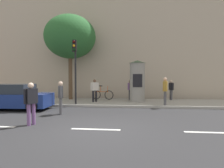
{
  "coord_description": "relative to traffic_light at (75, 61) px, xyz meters",
  "views": [
    {
      "loc": [
        1.29,
        -6.81,
        1.88
      ],
      "look_at": [
        0.39,
        2.0,
        1.58
      ],
      "focal_mm": 30.9,
      "sensor_mm": 36.0,
      "label": 1
    }
  ],
  "objects": [
    {
      "name": "ground_plane",
      "position": [
        2.32,
        -5.24,
        -2.92
      ],
      "size": [
        80.0,
        80.0,
        0.0
      ],
      "primitive_type": "plane",
      "color": "#2B2B2D"
    },
    {
      "name": "traffic_light",
      "position": [
        0.0,
        0.0,
        0.0
      ],
      "size": [
        0.24,
        0.45,
        4.1
      ],
      "color": "black",
      "rests_on": "sidewalk_curb"
    },
    {
      "name": "pedestrian_in_light_jacket",
      "position": [
        6.64,
        3.09,
        -1.9
      ],
      "size": [
        0.32,
        0.57,
        1.52
      ],
      "color": "#4C4C51",
      "rests_on": "sidewalk_curb"
    },
    {
      "name": "pedestrian_with_backpack",
      "position": [
        0.02,
        -2.59,
        -1.94
      ],
      "size": [
        0.36,
        0.54,
        1.68
      ],
      "color": "#4C4C51",
      "rests_on": "ground_plane"
    },
    {
      "name": "bicycle_leaning",
      "position": [
        1.35,
        2.86,
        -2.38
      ],
      "size": [
        1.75,
        0.4,
        1.09
      ],
      "color": "black",
      "rests_on": "sidewalk_curb"
    },
    {
      "name": "pedestrian_in_red_top",
      "position": [
        1.02,
        1.33,
        -1.83
      ],
      "size": [
        0.52,
        0.49,
        1.6
      ],
      "color": "black",
      "rests_on": "sidewalk_curb"
    },
    {
      "name": "lane_markings",
      "position": [
        2.32,
        -5.24,
        -2.92
      ],
      "size": [
        25.8,
        0.16,
        0.01
      ],
      "color": "silver",
      "rests_on": "ground_plane"
    },
    {
      "name": "parked_car_dark",
      "position": [
        -3.25,
        -1.44,
        -2.2
      ],
      "size": [
        4.17,
        2.01,
        1.5
      ],
      "color": "navy",
      "rests_on": "ground_plane"
    },
    {
      "name": "sidewalk_curb",
      "position": [
        2.32,
        1.76,
        -2.85
      ],
      "size": [
        36.0,
        4.0,
        0.15
      ],
      "primitive_type": "cube",
      "color": "#9E9B93",
      "rests_on": "ground_plane"
    },
    {
      "name": "street_tree",
      "position": [
        -1.18,
        2.71,
        2.11
      ],
      "size": [
        3.98,
        3.98,
        6.59
      ],
      "color": "brown",
      "rests_on": "sidewalk_curb"
    },
    {
      "name": "pedestrian_with_bag",
      "position": [
        -0.32,
        -4.87,
        -1.94
      ],
      "size": [
        0.42,
        0.55,
        1.68
      ],
      "color": "#724C84",
      "rests_on": "ground_plane"
    },
    {
      "name": "pedestrian_in_dark_shirt",
      "position": [
        5.7,
        0.21,
        -1.75
      ],
      "size": [
        0.36,
        0.63,
        1.72
      ],
      "color": "#4C4C51",
      "rests_on": "sidewalk_curb"
    },
    {
      "name": "poster_column",
      "position": [
        4.01,
        1.76,
        -1.28
      ],
      "size": [
        1.18,
        1.18,
        2.94
      ],
      "color": "gray",
      "rests_on": "sidewalk_curb"
    },
    {
      "name": "building_backdrop",
      "position": [
        2.32,
        6.76,
        2.62
      ],
      "size": [
        36.0,
        5.0,
        11.08
      ],
      "primitive_type": "cube",
      "color": "#B7A893",
      "rests_on": "ground_plane"
    },
    {
      "name": "pedestrian_near_pole",
      "position": [
        3.52,
        3.01,
        -1.88
      ],
      "size": [
        0.49,
        0.57,
        1.51
      ],
      "color": "black",
      "rests_on": "sidewalk_curb"
    }
  ]
}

